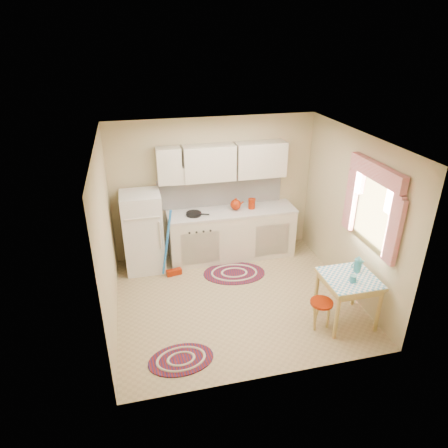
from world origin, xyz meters
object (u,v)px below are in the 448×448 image
at_px(fridge, 143,232).
at_px(stool, 320,314).
at_px(base_cabinets, 232,235).
at_px(table, 346,299).

distance_m(fridge, stool, 3.16).
xyz_separation_m(base_cabinets, stool, (0.71, -2.19, -0.23)).
relative_size(base_cabinets, stool, 5.36).
relative_size(base_cabinets, table, 3.12).
height_order(base_cabinets, table, base_cabinets).
bearing_deg(stool, table, 5.92).
relative_size(fridge, base_cabinets, 0.62).
height_order(fridge, stool, fridge).
bearing_deg(table, fridge, 141.92).
bearing_deg(base_cabinets, table, -62.50).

